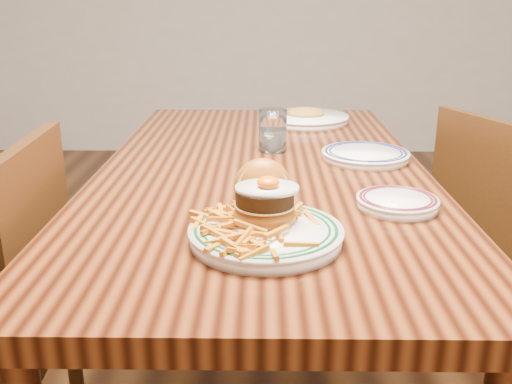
{
  "coord_description": "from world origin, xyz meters",
  "views": [
    {
      "loc": [
        0.0,
        -1.44,
        1.17
      ],
      "look_at": [
        -0.01,
        -0.44,
        0.83
      ],
      "focal_mm": 40.0,
      "sensor_mm": 36.0,
      "label": 1
    }
  ],
  "objects_px": {
    "chair_right": "(502,245)",
    "side_plate": "(397,202)",
    "table": "(262,198)",
    "main_plate": "(265,220)"
  },
  "relations": [
    {
      "from": "table",
      "to": "main_plate",
      "type": "bearing_deg",
      "value": -89.24
    },
    {
      "from": "main_plate",
      "to": "table",
      "type": "bearing_deg",
      "value": 87.17
    },
    {
      "from": "chair_right",
      "to": "side_plate",
      "type": "relative_size",
      "value": 4.78
    },
    {
      "from": "chair_right",
      "to": "side_plate",
      "type": "distance_m",
      "value": 0.71
    },
    {
      "from": "table",
      "to": "side_plate",
      "type": "height_order",
      "value": "side_plate"
    },
    {
      "from": "table",
      "to": "main_plate",
      "type": "height_order",
      "value": "main_plate"
    },
    {
      "from": "chair_right",
      "to": "main_plate",
      "type": "bearing_deg",
      "value": 18.79
    },
    {
      "from": "chair_right",
      "to": "table",
      "type": "bearing_deg",
      "value": -10.34
    },
    {
      "from": "table",
      "to": "chair_right",
      "type": "xyz_separation_m",
      "value": [
        0.73,
        0.15,
        -0.2
      ]
    },
    {
      "from": "table",
      "to": "side_plate",
      "type": "distance_m",
      "value": 0.43
    }
  ]
}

